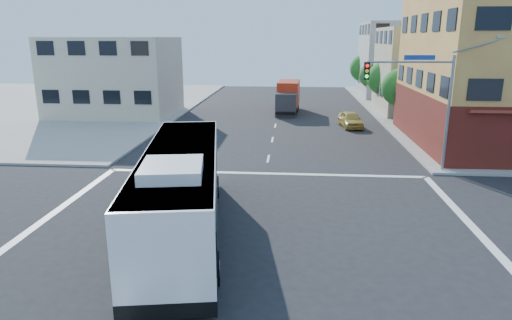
{
  "coord_description": "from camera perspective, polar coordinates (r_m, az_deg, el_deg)",
  "views": [
    {
      "loc": [
        1.59,
        -16.89,
        7.97
      ],
      "look_at": [
        -0.19,
        5.03,
        2.04
      ],
      "focal_mm": 32.0,
      "sensor_mm": 36.0,
      "label": 1
    }
  ],
  "objects": [
    {
      "name": "street_tree_d",
      "position": [
        69.7,
        13.41,
        11.32
      ],
      "size": [
        4.0,
        4.0,
        6.03
      ],
      "color": "#3D2916",
      "rests_on": "ground"
    },
    {
      "name": "street_tree_c",
      "position": [
        61.85,
        14.47,
        10.43
      ],
      "size": [
        3.4,
        3.4,
        5.29
      ],
      "color": "#3D2916",
      "rests_on": "ground"
    },
    {
      "name": "signal_mast_ne",
      "position": [
        28.67,
        19.97,
        8.2
      ],
      "size": [
        7.91,
        1.13,
        8.07
      ],
      "color": "gray",
      "rests_on": "ground"
    },
    {
      "name": "building_east_far",
      "position": [
        66.74,
        18.37,
        11.79
      ],
      "size": [
        12.06,
        10.06,
        10.0
      ],
      "color": "#A9A9A4",
      "rests_on": "ground"
    },
    {
      "name": "street_tree_b",
      "position": [
        53.98,
        15.89,
        10.03
      ],
      "size": [
        3.8,
        3.8,
        5.79
      ],
      "color": "#3D2916",
      "rests_on": "ground"
    },
    {
      "name": "street_tree_a",
      "position": [
        46.19,
        17.74,
        8.93
      ],
      "size": [
        3.6,
        3.6,
        5.53
      ],
      "color": "#3D2916",
      "rests_on": "ground"
    },
    {
      "name": "building_east_near",
      "position": [
        53.26,
        21.8,
        10.3
      ],
      "size": [
        12.06,
        10.06,
        9.0
      ],
      "color": "tan",
      "rests_on": "ground"
    },
    {
      "name": "ground",
      "position": [
        18.74,
        -0.68,
        -10.08
      ],
      "size": [
        120.0,
        120.0,
        0.0
      ],
      "primitive_type": "plane",
      "color": "black",
      "rests_on": "ground"
    },
    {
      "name": "box_truck",
      "position": [
        50.22,
        4.02,
        7.77
      ],
      "size": [
        2.56,
        7.5,
        3.33
      ],
      "rotation": [
        0.0,
        0.0,
        -0.05
      ],
      "color": "#2B2A2F",
      "rests_on": "ground"
    },
    {
      "name": "transit_bus",
      "position": [
        18.97,
        -9.26,
        -3.67
      ],
      "size": [
        4.98,
        13.66,
        3.96
      ],
      "rotation": [
        0.0,
        0.0,
        0.16
      ],
      "color": "black",
      "rests_on": "ground"
    },
    {
      "name": "building_west",
      "position": [
        50.59,
        -17.22,
        9.92
      ],
      "size": [
        12.06,
        10.06,
        8.0
      ],
      "color": "#BEB59D",
      "rests_on": "ground"
    },
    {
      "name": "parked_car",
      "position": [
        42.69,
        11.75,
        4.98
      ],
      "size": [
        2.2,
        4.39,
        1.44
      ],
      "primitive_type": "imported",
      "rotation": [
        0.0,
        0.0,
        0.12
      ],
      "color": "gold",
      "rests_on": "ground"
    }
  ]
}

